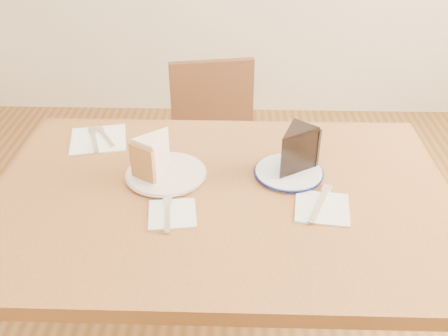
# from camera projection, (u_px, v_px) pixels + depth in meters

# --- Properties ---
(table) EXTENTS (1.20, 0.80, 0.75)m
(table) POSITION_uv_depth(u_px,v_px,m) (222.00, 221.00, 1.35)
(table) COLOR #5A3518
(table) RESTS_ON ground
(chair_far) EXTENTS (0.46, 0.46, 0.80)m
(chair_far) POSITION_uv_depth(u_px,v_px,m) (217.00, 155.00, 2.03)
(chair_far) COLOR #391E11
(chair_far) RESTS_ON ground
(plate_cream) EXTENTS (0.21, 0.21, 0.01)m
(plate_cream) POSITION_uv_depth(u_px,v_px,m) (166.00, 174.00, 1.36)
(plate_cream) COLOR silver
(plate_cream) RESTS_ON table
(plate_navy) EXTENTS (0.18, 0.18, 0.01)m
(plate_navy) POSITION_uv_depth(u_px,v_px,m) (289.00, 172.00, 1.37)
(plate_navy) COLOR white
(plate_navy) RESTS_ON table
(carrot_cake) EXTENTS (0.12, 0.13, 0.10)m
(carrot_cake) POSITION_uv_depth(u_px,v_px,m) (157.00, 154.00, 1.34)
(carrot_cake) COLOR beige
(carrot_cake) RESTS_ON plate_cream
(chocolate_cake) EXTENTS (0.14, 0.14, 0.11)m
(chocolate_cake) POSITION_uv_depth(u_px,v_px,m) (293.00, 153.00, 1.34)
(chocolate_cake) COLOR black
(chocolate_cake) RESTS_ON plate_navy
(napkin_cream) EXTENTS (0.13, 0.13, 0.00)m
(napkin_cream) POSITION_uv_depth(u_px,v_px,m) (172.00, 214.00, 1.22)
(napkin_cream) COLOR white
(napkin_cream) RESTS_ON table
(napkin_navy) EXTENTS (0.15, 0.15, 0.00)m
(napkin_navy) POSITION_uv_depth(u_px,v_px,m) (322.00, 208.00, 1.24)
(napkin_navy) COLOR white
(napkin_navy) RESTS_ON table
(napkin_spare) EXTENTS (0.20, 0.20, 0.00)m
(napkin_spare) POSITION_uv_depth(u_px,v_px,m) (98.00, 139.00, 1.53)
(napkin_spare) COLOR white
(napkin_spare) RESTS_ON table
(fork_cream) EXTENTS (0.03, 0.14, 0.00)m
(fork_cream) POSITION_uv_depth(u_px,v_px,m) (168.00, 214.00, 1.21)
(fork_cream) COLOR silver
(fork_cream) RESTS_ON napkin_cream
(knife_navy) EXTENTS (0.08, 0.16, 0.00)m
(knife_navy) POSITION_uv_depth(u_px,v_px,m) (320.00, 203.00, 1.25)
(knife_navy) COLOR silver
(knife_navy) RESTS_ON napkin_navy
(fork_spare) EXTENTS (0.08, 0.13, 0.00)m
(fork_spare) POSITION_uv_depth(u_px,v_px,m) (106.00, 137.00, 1.53)
(fork_spare) COLOR silver
(fork_spare) RESTS_ON napkin_spare
(knife_spare) EXTENTS (0.07, 0.16, 0.00)m
(knife_spare) POSITION_uv_depth(u_px,v_px,m) (94.00, 140.00, 1.52)
(knife_spare) COLOR silver
(knife_spare) RESTS_ON napkin_spare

